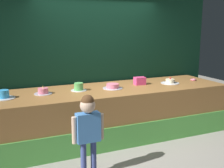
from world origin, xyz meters
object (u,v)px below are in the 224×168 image
Objects in this scene: donut at (193,80)px; cake_far_right at (170,82)px; cake_left at (43,91)px; cake_right at (113,86)px; child_figure at (88,125)px; cake_center at (79,87)px; pink_box at (140,81)px; cake_far_left at (4,95)px.

donut is 0.61m from cake_far_right.
cake_left is 0.82× the size of cake_right.
cake_far_right is at bearing 29.05° from child_figure.
donut is 2.44m from cake_center.
cake_far_right is (1.22, -0.02, -0.01)m from cake_right.
child_figure is 1.96m from pink_box.
cake_left is 1.22m from cake_right.
child_figure is at bearing -50.89° from cake_far_left.
child_figure is 2.95m from donut.
cake_right is (0.86, 1.18, 0.21)m from child_figure.
child_figure is 9.95× the size of donut.
cake_center reaches higher than cake_far_right.
cake_far_left reaches higher than cake_far_right.
donut is 0.32× the size of cake_right.
cake_right is at bearing -0.46° from cake_far_left.
cake_right is (-1.83, -0.03, 0.02)m from donut.
child_figure is 3.18× the size of cake_far_right.
cake_right is at bearing 179.02° from cake_far_right.
cake_far_left is 1.16× the size of cake_left.
cake_far_right is at bearing -11.55° from pink_box.
cake_far_right is at bearing -0.67° from cake_far_left.
cake_right is at bearing 53.81° from child_figure.
pink_box is 0.58× the size of cake_right.
pink_box is 0.70× the size of cake_left.
cake_left is (0.61, 0.06, -0.01)m from cake_far_left.
cake_left is at bearing 5.41° from cake_far_left.
donut is 3.65m from cake_far_left.
cake_left is at bearing 176.60° from cake_right.
cake_left is at bearing -179.88° from cake_center.
cake_far_right reaches higher than donut.
cake_far_left is 0.61m from cake_left.
cake_left is (-3.05, 0.04, 0.03)m from donut.
pink_box is 0.62m from cake_right.
child_figure is 1.47m from cake_right.
pink_box is 1.83m from cake_left.
cake_far_left is at bearing -177.23° from cake_center.
pink_box is at bearing 1.41° from cake_center.
child_figure reaches higher than donut.
cake_center is at bearing 78.64° from child_figure.
cake_center reaches higher than donut.
cake_far_right is (1.83, -0.09, -0.03)m from cake_center.
cake_far_left reaches higher than donut.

